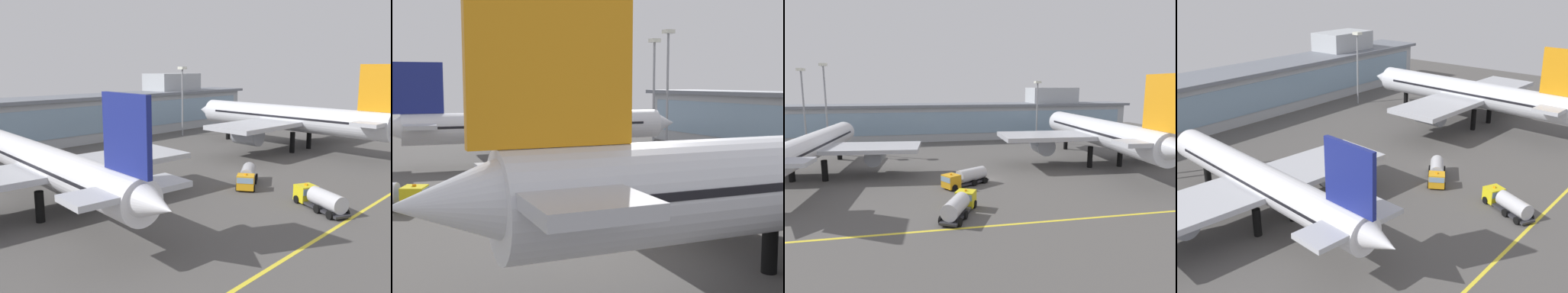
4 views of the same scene
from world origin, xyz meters
The scene contains 5 objects.
ground_plane centered at (0.00, 0.00, 0.00)m, with size 180.00×180.00×0.00m, color #514F4C.
airliner_near_left centered at (-32.54, 8.15, 5.94)m, with size 40.85×50.82×16.29m.
baggage_tug_near centered at (-5.28, -3.47, 1.51)m, with size 8.99×6.78×2.90m.
apron_light_mast_west centered at (-40.92, 36.14, 14.43)m, with size 1.80×1.80×21.78m.
apron_light_mast_centre centered at (-35.42, 35.66, 15.13)m, with size 1.80×1.80×23.03m.
Camera 2 is at (50.93, -22.15, 13.25)m, focal length 49.82 mm.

